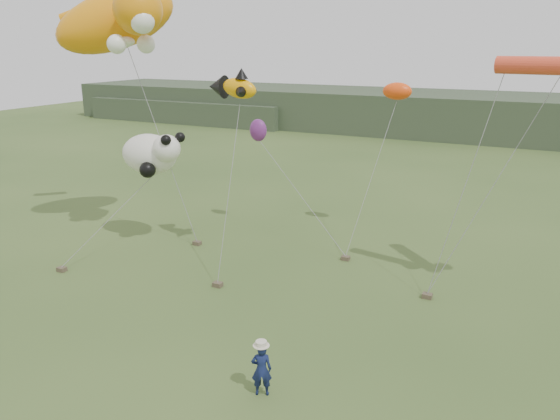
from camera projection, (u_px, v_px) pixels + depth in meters
The scene contains 8 objects.
ground at pixel (222, 344), 16.57m from camera, with size 120.00×120.00×0.00m, color #385123.
headland at pixel (429, 114), 55.65m from camera, with size 90.00×13.00×4.00m.
festival_attendant at pixel (261, 370), 14.00m from camera, with size 0.53×0.35×1.46m, color #121C46.
sandbag_anchors at pixel (246, 269), 21.93m from camera, with size 14.00×6.46×0.17m.
cat_kite at pixel (120, 19), 23.02m from camera, with size 7.00×5.71×3.95m.
fish_kite at pixel (231, 87), 21.32m from camera, with size 2.36×1.59×1.25m.
panda_kite at pixel (152, 154), 23.88m from camera, with size 3.15×2.04×1.96m.
misc_kites at pixel (336, 108), 24.76m from camera, with size 7.28×2.09×2.85m.
Camera 1 is at (8.08, -12.36, 8.74)m, focal length 35.00 mm.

